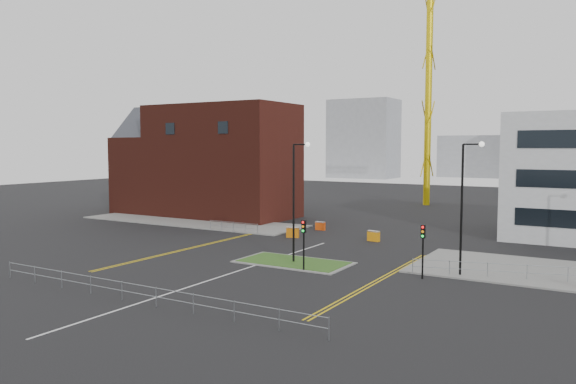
% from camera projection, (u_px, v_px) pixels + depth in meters
% --- Properties ---
extents(ground, '(200.00, 200.00, 0.00)m').
position_uv_depth(ground, '(206.00, 281.00, 36.87)').
color(ground, black).
rests_on(ground, ground).
extents(pavement_left, '(28.00, 8.00, 0.12)m').
position_uv_depth(pavement_left, '(192.00, 221.00, 65.90)').
color(pavement_left, slate).
rests_on(pavement_left, ground).
extents(island_kerb, '(8.60, 4.60, 0.08)m').
position_uv_depth(island_kerb, '(294.00, 262.00, 42.70)').
color(island_kerb, slate).
rests_on(island_kerb, ground).
extents(grass_island, '(8.00, 4.00, 0.12)m').
position_uv_depth(grass_island, '(294.00, 262.00, 42.70)').
color(grass_island, '#2B511B').
rests_on(grass_island, ground).
extents(brick_building, '(24.20, 10.07, 14.24)m').
position_uv_depth(brick_building, '(204.00, 162.00, 72.00)').
color(brick_building, '#4E1B13').
rests_on(brick_building, ground).
extents(tower_crane, '(53.01, 2.11, 39.79)m').
position_uv_depth(tower_crane, '(469.00, 16.00, 80.01)').
color(tower_crane, '#DCBC0C').
rests_on(tower_crane, ground).
extents(streetlamp_island, '(1.46, 0.36, 9.18)m').
position_uv_depth(streetlamp_island, '(296.00, 192.00, 42.16)').
color(streetlamp_island, black).
rests_on(streetlamp_island, ground).
extents(streetlamp_right_near, '(1.46, 0.36, 9.18)m').
position_uv_depth(streetlamp_right_near, '(465.00, 198.00, 37.76)').
color(streetlamp_right_near, black).
rests_on(streetlamp_right_near, ground).
extents(traffic_light_island, '(0.28, 0.33, 3.65)m').
position_uv_depth(traffic_light_island, '(304.00, 235.00, 39.75)').
color(traffic_light_island, black).
rests_on(traffic_light_island, ground).
extents(traffic_light_right, '(0.28, 0.33, 3.65)m').
position_uv_depth(traffic_light_right, '(423.00, 241.00, 37.39)').
color(traffic_light_right, black).
rests_on(traffic_light_right, ground).
extents(railing_front, '(24.05, 0.05, 1.10)m').
position_uv_depth(railing_front, '(139.00, 290.00, 31.66)').
color(railing_front, gray).
rests_on(railing_front, ground).
extents(railing_left, '(6.05, 0.05, 1.10)m').
position_uv_depth(railing_left, '(233.00, 225.00, 57.83)').
color(railing_left, gray).
rests_on(railing_left, ground).
extents(railing_right, '(19.05, 5.05, 1.10)m').
position_uv_depth(railing_right, '(568.00, 272.00, 36.23)').
color(railing_right, gray).
rests_on(railing_right, ground).
extents(centre_line, '(0.15, 30.00, 0.01)m').
position_uv_depth(centre_line, '(225.00, 275.00, 38.58)').
color(centre_line, silver).
rests_on(centre_line, ground).
extents(yellow_left_a, '(0.12, 24.00, 0.01)m').
position_uv_depth(yellow_left_a, '(198.00, 246.00, 50.02)').
color(yellow_left_a, gold).
rests_on(yellow_left_a, ground).
extents(yellow_left_b, '(0.12, 24.00, 0.01)m').
position_uv_depth(yellow_left_b, '(201.00, 246.00, 49.86)').
color(yellow_left_b, gold).
rests_on(yellow_left_b, ground).
extents(yellow_right_a, '(0.12, 20.00, 0.01)m').
position_uv_depth(yellow_right_a, '(376.00, 280.00, 37.17)').
color(yellow_right_a, gold).
rests_on(yellow_right_a, ground).
extents(yellow_right_b, '(0.12, 20.00, 0.01)m').
position_uv_depth(yellow_right_b, '(380.00, 281.00, 37.02)').
color(yellow_right_b, gold).
rests_on(yellow_right_b, ground).
extents(skyline_a, '(18.00, 12.00, 22.00)m').
position_uv_depth(skyline_a, '(364.00, 139.00, 159.17)').
color(skyline_a, gray).
rests_on(skyline_a, ground).
extents(skyline_b, '(24.00, 12.00, 16.00)m').
position_uv_depth(skyline_b, '(561.00, 150.00, 142.54)').
color(skyline_b, gray).
rests_on(skyline_b, ground).
extents(skyline_d, '(30.00, 12.00, 12.00)m').
position_uv_depth(skyline_d, '(495.00, 156.00, 160.43)').
color(skyline_d, gray).
rests_on(skyline_d, ground).
extents(barrier_left, '(1.28, 0.74, 1.02)m').
position_uv_depth(barrier_left, '(293.00, 232.00, 54.58)').
color(barrier_left, '#C7670B').
rests_on(barrier_left, ground).
extents(barrier_mid, '(1.09, 0.41, 0.90)m').
position_uv_depth(barrier_mid, '(320.00, 226.00, 59.43)').
color(barrier_mid, '#D2430B').
rests_on(barrier_mid, ground).
extents(barrier_right, '(1.22, 0.58, 0.99)m').
position_uv_depth(barrier_right, '(374.00, 236.00, 52.44)').
color(barrier_right, orange).
rests_on(barrier_right, ground).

